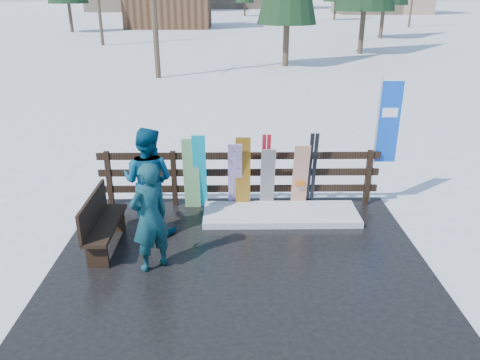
{
  "coord_description": "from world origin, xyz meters",
  "views": [
    {
      "loc": [
        -0.1,
        -6.51,
        4.13
      ],
      "look_at": [
        0.01,
        1.0,
        1.1
      ],
      "focal_mm": 35.0,
      "sensor_mm": 36.0,
      "label": 1
    }
  ],
  "objects_px": {
    "snowboard_4": "(268,179)",
    "person_front": "(150,217)",
    "snowboard_1": "(191,174)",
    "snowboard_5": "(300,177)",
    "snowboard_3": "(235,176)",
    "snowboard_0": "(200,172)",
    "person_back": "(148,181)",
    "bench": "(101,221)",
    "snowboard_2": "(243,174)",
    "rental_flag": "(385,127)"
  },
  "relations": [
    {
      "from": "snowboard_3",
      "to": "snowboard_5",
      "type": "relative_size",
      "value": 1.04
    },
    {
      "from": "snowboard_5",
      "to": "person_front",
      "type": "relative_size",
      "value": 0.8
    },
    {
      "from": "snowboard_1",
      "to": "snowboard_3",
      "type": "bearing_deg",
      "value": 0.0
    },
    {
      "from": "bench",
      "to": "person_back",
      "type": "distance_m",
      "value": 1.06
    },
    {
      "from": "bench",
      "to": "snowboard_5",
      "type": "distance_m",
      "value": 3.84
    },
    {
      "from": "snowboard_2",
      "to": "person_front",
      "type": "xyz_separation_m",
      "value": [
        -1.45,
        -2.12,
        0.12
      ]
    },
    {
      "from": "bench",
      "to": "person_front",
      "type": "relative_size",
      "value": 0.86
    },
    {
      "from": "bench",
      "to": "snowboard_3",
      "type": "relative_size",
      "value": 1.03
    },
    {
      "from": "snowboard_3",
      "to": "person_back",
      "type": "xyz_separation_m",
      "value": [
        -1.52,
        -0.89,
        0.26
      ]
    },
    {
      "from": "person_back",
      "to": "person_front",
      "type": "bearing_deg",
      "value": 115.97
    },
    {
      "from": "snowboard_1",
      "to": "person_back",
      "type": "distance_m",
      "value": 1.14
    },
    {
      "from": "snowboard_0",
      "to": "snowboard_5",
      "type": "relative_size",
      "value": 1.15
    },
    {
      "from": "snowboard_4",
      "to": "person_back",
      "type": "height_order",
      "value": "person_back"
    },
    {
      "from": "snowboard_1",
      "to": "rental_flag",
      "type": "height_order",
      "value": "rental_flag"
    },
    {
      "from": "person_front",
      "to": "person_back",
      "type": "distance_m",
      "value": 1.25
    },
    {
      "from": "snowboard_0",
      "to": "snowboard_3",
      "type": "bearing_deg",
      "value": 0.0
    },
    {
      "from": "snowboard_5",
      "to": "snowboard_1",
      "type": "bearing_deg",
      "value": -180.0
    },
    {
      "from": "snowboard_2",
      "to": "person_front",
      "type": "bearing_deg",
      "value": -124.51
    },
    {
      "from": "bench",
      "to": "snowboard_0",
      "type": "bearing_deg",
      "value": 44.36
    },
    {
      "from": "person_back",
      "to": "snowboard_3",
      "type": "bearing_deg",
      "value": -134.03
    },
    {
      "from": "snowboard_3",
      "to": "person_front",
      "type": "distance_m",
      "value": 2.49
    },
    {
      "from": "snowboard_5",
      "to": "snowboard_0",
      "type": "bearing_deg",
      "value": -180.0
    },
    {
      "from": "snowboard_4",
      "to": "person_front",
      "type": "xyz_separation_m",
      "value": [
        -1.94,
        -2.12,
        0.22
      ]
    },
    {
      "from": "snowboard_1",
      "to": "snowboard_5",
      "type": "xyz_separation_m",
      "value": [
        2.13,
        0.0,
        -0.07
      ]
    },
    {
      "from": "snowboard_3",
      "to": "bench",
      "type": "bearing_deg",
      "value": -145.8
    },
    {
      "from": "snowboard_0",
      "to": "person_front",
      "type": "relative_size",
      "value": 0.92
    },
    {
      "from": "snowboard_3",
      "to": "person_back",
      "type": "height_order",
      "value": "person_back"
    },
    {
      "from": "snowboard_2",
      "to": "snowboard_4",
      "type": "distance_m",
      "value": 0.5
    },
    {
      "from": "snowboard_4",
      "to": "person_back",
      "type": "distance_m",
      "value": 2.36
    },
    {
      "from": "snowboard_0",
      "to": "snowboard_4",
      "type": "height_order",
      "value": "snowboard_0"
    },
    {
      "from": "snowboard_1",
      "to": "snowboard_4",
      "type": "relative_size",
      "value": 1.14
    },
    {
      "from": "bench",
      "to": "snowboard_2",
      "type": "bearing_deg",
      "value": 32.44
    },
    {
      "from": "snowboard_0",
      "to": "snowboard_1",
      "type": "relative_size",
      "value": 1.06
    },
    {
      "from": "snowboard_0",
      "to": "person_back",
      "type": "bearing_deg",
      "value": -133.28
    },
    {
      "from": "bench",
      "to": "snowboard_4",
      "type": "distance_m",
      "value": 3.26
    },
    {
      "from": "snowboard_0",
      "to": "person_back",
      "type": "distance_m",
      "value": 1.24
    },
    {
      "from": "snowboard_4",
      "to": "person_front",
      "type": "height_order",
      "value": "person_front"
    },
    {
      "from": "snowboard_4",
      "to": "person_back",
      "type": "bearing_deg",
      "value": -157.59
    },
    {
      "from": "snowboard_2",
      "to": "snowboard_4",
      "type": "height_order",
      "value": "snowboard_2"
    },
    {
      "from": "person_back",
      "to": "snowboard_2",
      "type": "bearing_deg",
      "value": -136.4
    },
    {
      "from": "snowboard_4",
      "to": "rental_flag",
      "type": "xyz_separation_m",
      "value": [
        2.29,
        0.27,
        0.95
      ]
    },
    {
      "from": "snowboard_3",
      "to": "snowboard_4",
      "type": "distance_m",
      "value": 0.64
    },
    {
      "from": "person_front",
      "to": "snowboard_3",
      "type": "bearing_deg",
      "value": -161.35
    },
    {
      "from": "bench",
      "to": "snowboard_1",
      "type": "bearing_deg",
      "value": 47.64
    },
    {
      "from": "snowboard_1",
      "to": "snowboard_0",
      "type": "bearing_deg",
      "value": 0.0
    },
    {
      "from": "snowboard_4",
      "to": "snowboard_5",
      "type": "bearing_deg",
      "value": -0.0
    },
    {
      "from": "snowboard_1",
      "to": "person_back",
      "type": "height_order",
      "value": "person_back"
    },
    {
      "from": "bench",
      "to": "rental_flag",
      "type": "height_order",
      "value": "rental_flag"
    },
    {
      "from": "snowboard_1",
      "to": "snowboard_5",
      "type": "distance_m",
      "value": 2.13
    },
    {
      "from": "snowboard_3",
      "to": "snowboard_5",
      "type": "distance_m",
      "value": 1.28
    }
  ]
}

